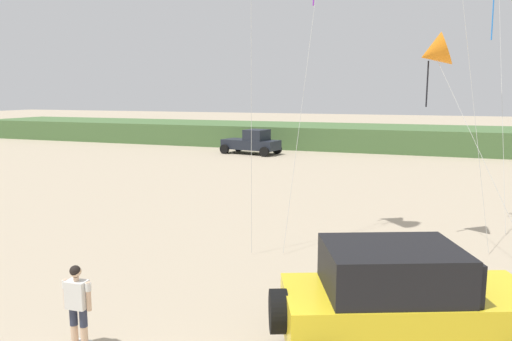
{
  "coord_description": "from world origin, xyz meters",
  "views": [
    {
      "loc": [
        3.21,
        -5.05,
        4.87
      ],
      "look_at": [
        -0.09,
        3.89,
        3.38
      ],
      "focal_mm": 34.81,
      "sensor_mm": 36.0,
      "label": 1
    }
  ],
  "objects_px": {
    "jeep": "(406,304)",
    "distant_pickup": "(252,142)",
    "person_watching": "(78,302)",
    "kite_purple_stunt": "(434,53)"
  },
  "relations": [
    {
      "from": "person_watching",
      "to": "jeep",
      "type": "bearing_deg",
      "value": 13.75
    },
    {
      "from": "kite_purple_stunt",
      "to": "distant_pickup",
      "type": "bearing_deg",
      "value": 124.74
    },
    {
      "from": "person_watching",
      "to": "distant_pickup",
      "type": "xyz_separation_m",
      "value": [
        -7.76,
        29.91,
        0.0
      ]
    },
    {
      "from": "kite_purple_stunt",
      "to": "person_watching",
      "type": "bearing_deg",
      "value": -120.73
    },
    {
      "from": "jeep",
      "to": "person_watching",
      "type": "height_order",
      "value": "jeep"
    },
    {
      "from": "kite_purple_stunt",
      "to": "jeep",
      "type": "bearing_deg",
      "value": -90.6
    },
    {
      "from": "jeep",
      "to": "distant_pickup",
      "type": "bearing_deg",
      "value": 115.63
    },
    {
      "from": "jeep",
      "to": "distant_pickup",
      "type": "height_order",
      "value": "jeep"
    },
    {
      "from": "person_watching",
      "to": "kite_purple_stunt",
      "type": "relative_size",
      "value": 0.25
    },
    {
      "from": "jeep",
      "to": "kite_purple_stunt",
      "type": "distance_m",
      "value": 9.95
    }
  ]
}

